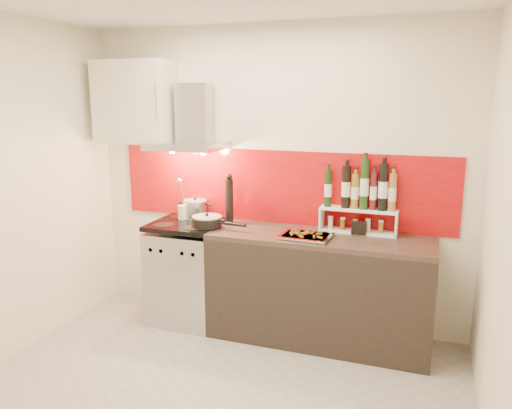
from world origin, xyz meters
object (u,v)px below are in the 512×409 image
at_px(counter, 319,288).
at_px(baking_tray, 306,236).
at_px(saute_pan, 208,221).
at_px(range_stove, 188,272).
at_px(stock_pot, 195,209).
at_px(pepper_mill, 229,199).

xyz_separation_m(counter, baking_tray, (-0.10, -0.10, 0.47)).
relative_size(saute_pan, baking_tray, 1.18).
bearing_deg(range_stove, stock_pot, 93.12).
xyz_separation_m(range_stove, saute_pan, (0.24, -0.07, 0.51)).
bearing_deg(baking_tray, range_stove, 175.11).
bearing_deg(saute_pan, counter, 4.71).
xyz_separation_m(saute_pan, baking_tray, (0.86, -0.02, -0.04)).
relative_size(range_stove, baking_tray, 2.17).
relative_size(stock_pot, baking_tray, 0.52).
height_order(range_stove, stock_pot, stock_pot).
relative_size(saute_pan, pepper_mill, 1.12).
height_order(range_stove, counter, range_stove).
relative_size(range_stove, pepper_mill, 2.07).
relative_size(counter, saute_pan, 3.64).
bearing_deg(range_stove, pepper_mill, 21.70).
distance_m(stock_pot, pepper_mill, 0.38).
xyz_separation_m(counter, pepper_mill, (-0.85, 0.13, 0.66)).
distance_m(range_stove, baking_tray, 1.20).
relative_size(range_stove, saute_pan, 1.84).
height_order(counter, saute_pan, saute_pan).
distance_m(range_stove, stock_pot, 0.58).
height_order(counter, stock_pot, stock_pot).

